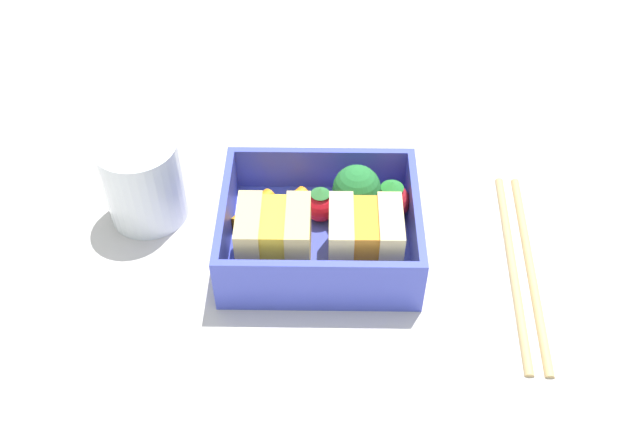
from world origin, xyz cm
name	(u,v)px	position (x,y,z in cm)	size (l,w,h in cm)	color
ground_plane	(320,255)	(0.00, 0.00, -1.00)	(120.00, 120.00, 2.00)	beige
bento_tray	(320,242)	(0.00, 0.00, 0.60)	(15.41, 12.88, 1.20)	#434FC8
bento_rim	(320,220)	(0.00, 0.00, 3.14)	(15.41, 12.88, 3.88)	#434FC8
sandwich_left	(365,239)	(-3.40, 2.49, 3.74)	(5.43, 4.99, 5.08)	beige
sandwich_center_left	(274,238)	(3.40, 2.49, 3.74)	(5.43, 4.99, 5.08)	#DDC27B
strawberry_left	(391,200)	(-5.70, -2.56, 2.87)	(3.10, 3.10, 3.70)	red
broccoli_floret	(357,190)	(-2.87, -2.35, 4.19)	(3.86, 3.86, 5.04)	#98C271
strawberry_far_left	(323,204)	(-0.21, -2.25, 2.64)	(2.64, 2.64, 3.24)	red
carrot_stick_left	(288,206)	(2.71, -2.85, 1.81)	(1.21, 1.21, 4.29)	orange
carrot_stick_far_left	(253,210)	(5.48, -2.28, 1.88)	(1.37, 1.37, 4.36)	orange
chopstick_pair	(522,264)	(-15.97, 1.96, 0.35)	(3.21, 20.24, 0.70)	tan
drinking_glass	(143,181)	(14.47, -3.75, 3.68)	(6.50, 6.50, 7.37)	white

